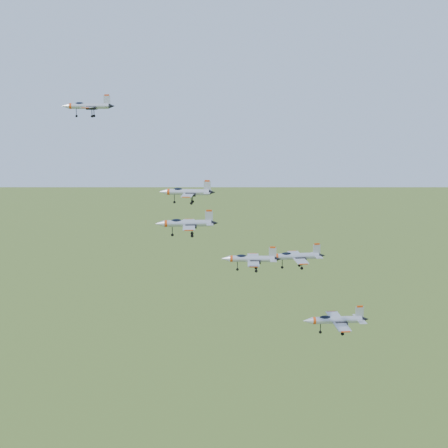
# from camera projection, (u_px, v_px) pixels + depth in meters

# --- Properties ---
(jet_lead) EXTENTS (11.68, 9.71, 3.12)m
(jet_lead) POSITION_uv_depth(u_px,v_px,m) (88.00, 106.00, 135.00)
(jet_lead) COLOR #A2A6AE
(jet_left_high) EXTENTS (11.44, 9.43, 3.06)m
(jet_left_high) POSITION_uv_depth(u_px,v_px,m) (186.00, 192.00, 124.51)
(jet_left_high) COLOR #A2A6AE
(jet_right_high) EXTENTS (10.62, 8.90, 2.84)m
(jet_right_high) POSITION_uv_depth(u_px,v_px,m) (186.00, 223.00, 104.11)
(jet_right_high) COLOR #A2A6AE
(jet_left_low) EXTENTS (12.18, 10.28, 3.28)m
(jet_left_low) POSITION_uv_depth(u_px,v_px,m) (295.00, 256.00, 126.78)
(jet_left_low) COLOR #A2A6AE
(jet_right_low) EXTENTS (11.57, 9.59, 3.09)m
(jet_right_low) POSITION_uv_depth(u_px,v_px,m) (250.00, 259.00, 119.19)
(jet_right_low) COLOR #A2A6AE
(jet_trail) EXTENTS (13.26, 11.15, 3.56)m
(jet_trail) POSITION_uv_depth(u_px,v_px,m) (335.00, 320.00, 122.27)
(jet_trail) COLOR #A2A6AE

